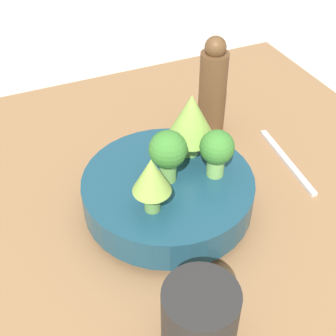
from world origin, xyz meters
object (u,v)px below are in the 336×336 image
bowl (168,192)px  pepper_mill (213,89)px  fork (287,161)px  cup (199,324)px

bowl → pepper_mill: size_ratio=1.36×
fork → cup: bearing=129.9°
cup → pepper_mill: pepper_mill is taller
pepper_mill → fork: bearing=-151.2°
bowl → cup: 0.22m
bowl → pepper_mill: pepper_mill is taller
pepper_mill → fork: 0.17m
pepper_mill → bowl: bearing=136.0°
cup → pepper_mill: size_ratio=0.59×
cup → fork: bearing=-50.1°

